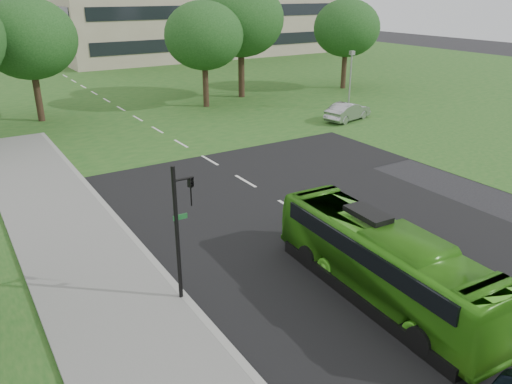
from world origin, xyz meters
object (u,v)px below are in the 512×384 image
at_px(tree_park_d, 241,19).
at_px(camera_pole, 351,72).
at_px(bus, 383,262).
at_px(tree_park_b, 29,39).
at_px(tree_park_c, 204,36).
at_px(sedan, 348,111).
at_px(traffic_light, 181,224).
at_px(tree_park_e, 347,28).

bearing_deg(tree_park_d, camera_pole, -60.99).
height_order(bus, camera_pole, camera_pole).
height_order(tree_park_b, tree_park_c, tree_park_b).
distance_m(bus, sedan, 23.44).
distance_m(traffic_light, camera_pole, 29.25).
distance_m(tree_park_b, camera_pole, 24.33).
distance_m(bus, camera_pole, 27.59).
bearing_deg(camera_pole, bus, -112.33).
bearing_deg(traffic_light, tree_park_d, 32.25).
bearing_deg(tree_park_d, sedan, -79.71).
xyz_separation_m(sedan, camera_pole, (2.80, 3.00, 2.32)).
bearing_deg(sedan, tree_park_e, -54.04).
relative_size(tree_park_c, tree_park_d, 0.85).
bearing_deg(tree_park_c, tree_park_b, 170.51).
xyz_separation_m(tree_park_c, tree_park_e, (15.44, 0.30, 0.01)).
height_order(tree_park_e, sedan, tree_park_e).
bearing_deg(tree_park_b, tree_park_c, -9.49).
relative_size(tree_park_e, traffic_light, 1.87).
bearing_deg(bus, tree_park_b, 101.63).
relative_size(tree_park_b, traffic_light, 1.95).
relative_size(bus, sedan, 2.12).
height_order(traffic_light, camera_pole, camera_pole).
distance_m(tree_park_d, traffic_light, 32.73).
bearing_deg(tree_park_e, tree_park_c, -178.88).
height_order(tree_park_c, camera_pole, tree_park_c).
height_order(tree_park_d, traffic_light, tree_park_d).
bearing_deg(sedan, bus, 126.60).
relative_size(tree_park_c, traffic_light, 1.87).
relative_size(tree_park_d, camera_pole, 2.15).
xyz_separation_m(tree_park_b, tree_park_d, (17.38, -0.17, 0.82)).
bearing_deg(tree_park_c, bus, -105.97).
relative_size(tree_park_e, sedan, 2.04).
relative_size(sedan, traffic_light, 0.92).
bearing_deg(sedan, traffic_light, 112.44).
height_order(tree_park_b, sedan, tree_park_b).
bearing_deg(bus, tree_park_c, 76.82).
relative_size(tree_park_b, bus, 1.01).
bearing_deg(sedan, camera_pole, -57.08).
height_order(tree_park_e, traffic_light, tree_park_e).
bearing_deg(tree_park_c, tree_park_e, 1.12).
bearing_deg(camera_pole, tree_park_e, 68.91).
relative_size(tree_park_b, sedan, 2.13).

